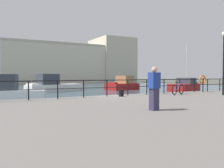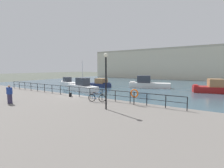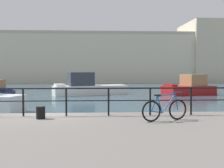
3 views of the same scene
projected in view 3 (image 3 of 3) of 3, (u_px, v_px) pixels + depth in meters
name	position (u px, v px, depth m)	size (l,w,h in m)	color
ground_plane	(45.00, 138.00, 10.75)	(240.00, 240.00, 0.00)	#4C5147
water_basin	(84.00, 89.00, 40.88)	(80.00, 60.00, 0.01)	#385160
harbor_building	(112.00, 59.00, 65.20)	(70.87, 14.55, 14.65)	beige
moored_white_yacht	(88.00, 87.00, 30.39)	(8.82, 5.00, 2.60)	white
moored_blue_motorboat	(189.00, 87.00, 30.64)	(6.17, 4.21, 2.37)	maroon
quay_railing	(23.00, 97.00, 9.89)	(25.79, 0.07, 1.08)	black
parked_bicycle	(165.00, 110.00, 9.01)	(1.70, 0.62, 0.98)	black
mooring_bollard	(41.00, 113.00, 9.41)	(0.32, 0.32, 0.44)	black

